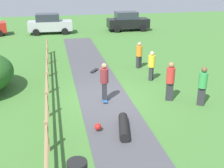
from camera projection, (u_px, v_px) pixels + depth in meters
The scene contains 12 objects.
ground_plane at pixel (104, 99), 13.79m from camera, with size 60.00×60.00×0.00m, color #427533.
asphalt_path at pixel (104, 99), 13.79m from camera, with size 2.40×28.00×0.02m, color #47474C.
wooden_fence at pixel (47, 90), 13.06m from camera, with size 0.12×18.12×1.10m.
skater_riding at pixel (104, 80), 13.23m from camera, with size 0.40×0.81×1.80m.
skater_fallen at pixel (122, 127), 10.89m from camera, with size 1.42×1.72×0.36m.
skateboard_loose at pixel (94, 70), 17.58m from camera, with size 0.61×0.78×0.08m.
bystander_orange at pixel (139, 54), 18.05m from camera, with size 0.53×0.53×1.63m.
bystander_green at pixel (203, 84), 12.82m from camera, with size 0.53×0.53×1.80m.
bystander_yellow at pixel (152, 64), 15.95m from camera, with size 0.52×0.52×1.63m.
bystander_red at pixel (170, 79), 13.31m from camera, with size 0.48×0.48×1.85m.
parked_car_black at pixel (128, 21), 29.98m from camera, with size 4.21×2.02×1.92m.
parked_car_silver at pixel (49, 24), 28.49m from camera, with size 4.22×2.03×1.92m.
Camera 1 is at (-2.21, -12.46, 5.54)m, focal length 46.94 mm.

